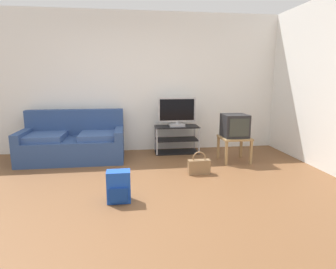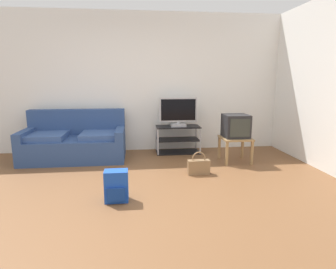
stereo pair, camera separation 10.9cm
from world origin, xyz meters
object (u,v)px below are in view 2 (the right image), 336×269
(flat_tv, at_px, (178,112))
(backpack, at_px, (116,186))
(side_table, at_px, (235,141))
(crt_tv, at_px, (236,126))
(couch, at_px, (75,142))
(tv_stand, at_px, (178,139))
(handbag, at_px, (199,166))

(flat_tv, relative_size, backpack, 1.91)
(side_table, relative_size, crt_tv, 1.19)
(couch, bearing_deg, tv_stand, 6.52)
(flat_tv, distance_m, handbag, 1.47)
(backpack, bearing_deg, flat_tv, 40.49)
(couch, relative_size, flat_tv, 2.44)
(backpack, bearing_deg, handbag, 12.30)
(couch, height_order, side_table, couch)
(crt_tv, height_order, handbag, crt_tv)
(couch, distance_m, flat_tv, 1.98)
(couch, xyz_separation_m, handbag, (2.04, -1.11, -0.19))
(side_table, xyz_separation_m, backpack, (-1.97, -1.44, -0.18))
(tv_stand, xyz_separation_m, side_table, (0.91, -0.73, 0.10))
(couch, xyz_separation_m, flat_tv, (1.91, 0.20, 0.49))
(side_table, distance_m, backpack, 2.44)
(tv_stand, distance_m, backpack, 2.42)
(tv_stand, relative_size, flat_tv, 1.17)
(crt_tv, xyz_separation_m, handbag, (-0.78, -0.61, -0.51))
(couch, bearing_deg, backpack, -66.40)
(couch, distance_m, handbag, 2.33)
(flat_tv, distance_m, crt_tv, 1.15)
(side_table, height_order, backpack, side_table)
(couch, bearing_deg, flat_tv, 5.86)
(couch, bearing_deg, crt_tv, -10.02)
(flat_tv, xyz_separation_m, side_table, (0.91, -0.71, -0.44))
(flat_tv, relative_size, side_table, 1.46)
(couch, height_order, handbag, couch)
(crt_tv, bearing_deg, tv_stand, 141.66)
(flat_tv, bearing_deg, tv_stand, 90.00)
(backpack, bearing_deg, couch, 90.35)
(tv_stand, height_order, backpack, tv_stand)
(couch, relative_size, tv_stand, 2.09)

